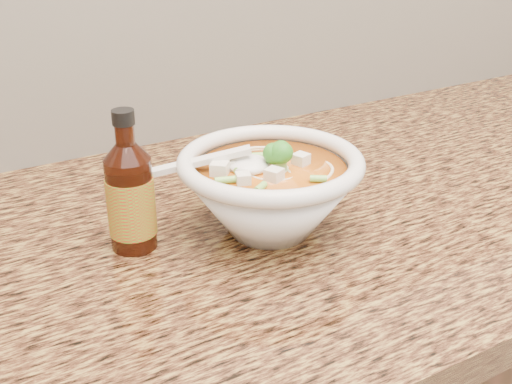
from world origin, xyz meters
TOP-DOWN VIEW (x-y plane):
  - counter_slab at (0.00, 1.68)m, footprint 4.00×0.68m
  - soup_bowl at (-0.08, 1.63)m, footprint 0.24×0.22m
  - hot_sauce_bottle at (-0.24, 1.68)m, footprint 0.06×0.06m

SIDE VIEW (x-z plane):
  - counter_slab at x=0.00m, z-range 0.86..0.90m
  - soup_bowl at x=-0.08m, z-range 0.89..1.01m
  - hot_sauce_bottle at x=-0.24m, z-range 0.88..1.05m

